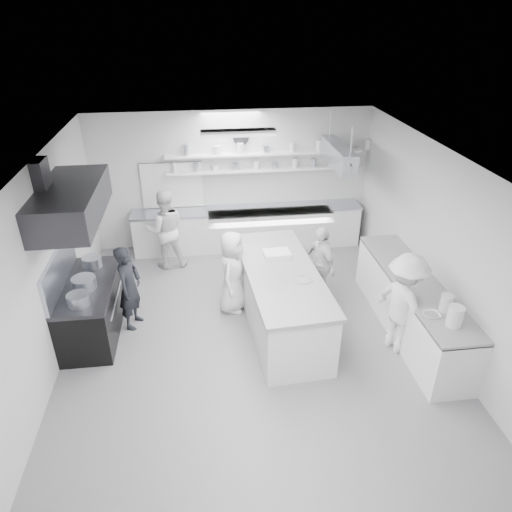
{
  "coord_description": "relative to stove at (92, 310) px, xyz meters",
  "views": [
    {
      "loc": [
        -0.72,
        -6.22,
        4.9
      ],
      "look_at": [
        0.15,
        0.6,
        1.16
      ],
      "focal_mm": 32.7,
      "sensor_mm": 36.0,
      "label": 1
    }
  ],
  "objects": [
    {
      "name": "floor",
      "position": [
        2.6,
        -0.4,
        -0.46
      ],
      "size": [
        6.0,
        7.0,
        0.02
      ],
      "primitive_type": "cube",
      "color": "gray",
      "rests_on": "ground"
    },
    {
      "name": "ceiling",
      "position": [
        2.6,
        -0.4,
        2.56
      ],
      "size": [
        6.0,
        7.0,
        0.02
      ],
      "primitive_type": "cube",
      "color": "white",
      "rests_on": "wall_back"
    },
    {
      "name": "wall_back",
      "position": [
        2.6,
        3.1,
        1.05
      ],
      "size": [
        6.0,
        0.04,
        3.0
      ],
      "primitive_type": "cube",
      "color": "silver",
      "rests_on": "floor"
    },
    {
      "name": "wall_front",
      "position": [
        2.6,
        -3.9,
        1.05
      ],
      "size": [
        6.0,
        0.04,
        3.0
      ],
      "primitive_type": "cube",
      "color": "silver",
      "rests_on": "floor"
    },
    {
      "name": "wall_left",
      "position": [
        -0.4,
        -0.4,
        1.05
      ],
      "size": [
        0.04,
        7.0,
        3.0
      ],
      "primitive_type": "cube",
      "color": "silver",
      "rests_on": "floor"
    },
    {
      "name": "wall_right",
      "position": [
        5.6,
        -0.4,
        1.05
      ],
      "size": [
        0.04,
        7.0,
        3.0
      ],
      "primitive_type": "cube",
      "color": "silver",
      "rests_on": "floor"
    },
    {
      "name": "stove",
      "position": [
        0.0,
        0.0,
        0.0
      ],
      "size": [
        0.8,
        1.8,
        0.9
      ],
      "primitive_type": "cube",
      "color": "black",
      "rests_on": "floor"
    },
    {
      "name": "exhaust_hood",
      "position": [
        0.0,
        -0.0,
        1.9
      ],
      "size": [
        0.85,
        2.0,
        0.5
      ],
      "primitive_type": "cube",
      "color": "#2A2A2D",
      "rests_on": "wall_left"
    },
    {
      "name": "back_counter",
      "position": [
        2.9,
        2.8,
        0.01
      ],
      "size": [
        5.0,
        0.6,
        0.92
      ],
      "primitive_type": "cube",
      "color": "white",
      "rests_on": "floor"
    },
    {
      "name": "shelf_lower",
      "position": [
        3.3,
        2.97,
        1.3
      ],
      "size": [
        4.2,
        0.26,
        0.04
      ],
      "primitive_type": "cube",
      "color": "white",
      "rests_on": "wall_back"
    },
    {
      "name": "shelf_upper",
      "position": [
        3.3,
        2.97,
        1.65
      ],
      "size": [
        4.2,
        0.26,
        0.04
      ],
      "primitive_type": "cube",
      "color": "white",
      "rests_on": "wall_back"
    },
    {
      "name": "pass_through_window",
      "position": [
        1.3,
        3.08,
        1.0
      ],
      "size": [
        1.3,
        0.04,
        1.0
      ],
      "primitive_type": "cube",
      "color": "black",
      "rests_on": "wall_back"
    },
    {
      "name": "wall_clock",
      "position": [
        2.8,
        3.06,
        2.0
      ],
      "size": [
        0.32,
        0.05,
        0.32
      ],
      "primitive_type": "cylinder",
      "rotation": [
        1.57,
        0.0,
        0.0
      ],
      "color": "silver",
      "rests_on": "wall_back"
    },
    {
      "name": "right_counter",
      "position": [
        5.25,
        -0.6,
        0.02
      ],
      "size": [
        0.74,
        3.3,
        0.94
      ],
      "primitive_type": "cube",
      "color": "white",
      "rests_on": "floor"
    },
    {
      "name": "pot_rack",
      "position": [
        4.6,
        2.0,
        1.85
      ],
      "size": [
        0.3,
        1.6,
        0.4
      ],
      "primitive_type": "cube",
      "color": "#AAAFBB",
      "rests_on": "ceiling"
    },
    {
      "name": "light_fixture_front",
      "position": [
        2.6,
        -2.2,
        2.49
      ],
      "size": [
        1.3,
        0.25,
        0.1
      ],
      "primitive_type": "cube",
      "color": "white",
      "rests_on": "ceiling"
    },
    {
      "name": "light_fixture_rear",
      "position": [
        2.6,
        1.4,
        2.49
      ],
      "size": [
        1.3,
        0.25,
        0.1
      ],
      "primitive_type": "cube",
      "color": "white",
      "rests_on": "ceiling"
    },
    {
      "name": "prep_island",
      "position": [
        3.12,
        -0.22,
        0.07
      ],
      "size": [
        1.24,
        2.9,
        1.05
      ],
      "primitive_type": "cube",
      "rotation": [
        0.0,
        0.0,
        0.06
      ],
      "color": "white",
      "rests_on": "floor"
    },
    {
      "name": "stove_pot",
      "position": [
        0.0,
        -0.14,
        0.58
      ],
      "size": [
        0.37,
        0.37,
        0.24
      ],
      "primitive_type": "cylinder",
      "color": "#AAAFBB",
      "rests_on": "stove"
    },
    {
      "name": "cook_stove",
      "position": [
        0.63,
        0.13,
        0.3
      ],
      "size": [
        0.51,
        0.63,
        1.5
      ],
      "primitive_type": "imported",
      "rotation": [
        0.0,
        0.0,
        1.25
      ],
      "color": "black",
      "rests_on": "floor"
    },
    {
      "name": "cook_back",
      "position": [
        1.14,
        2.16,
        0.39
      ],
      "size": [
        0.88,
        0.72,
        1.67
      ],
      "primitive_type": "imported",
      "rotation": [
        0.0,
        0.0,
        -3.04
      ],
      "color": "white",
      "rests_on": "floor"
    },
    {
      "name": "cook_island_left",
      "position": [
        2.36,
        0.4,
        0.31
      ],
      "size": [
        0.73,
        0.87,
        1.52
      ],
      "primitive_type": "imported",
      "rotation": [
        0.0,
        0.0,
        1.18
      ],
      "color": "white",
      "rests_on": "floor"
    },
    {
      "name": "cook_island_right",
      "position": [
        3.99,
        0.57,
        0.27
      ],
      "size": [
        0.59,
        0.92,
        1.45
      ],
      "primitive_type": "imported",
      "rotation": [
        0.0,
        0.0,
        -1.28
      ],
      "color": "white",
      "rests_on": "floor"
    },
    {
      "name": "cook_right",
      "position": [
        4.89,
        -1.03,
        0.39
      ],
      "size": [
        0.97,
        1.24,
        1.69
      ],
      "primitive_type": "imported",
      "rotation": [
        0.0,
        0.0,
        1.93
      ],
      "color": "white",
      "rests_on": "floor"
    },
    {
      "name": "bowl_island_a",
      "position": [
        3.41,
        -0.56,
        0.63
      ],
      "size": [
        0.32,
        0.32,
        0.06
      ],
      "primitive_type": "imported",
      "rotation": [
        0.0,
        0.0,
        0.39
      ],
      "color": "#AAAFBB",
      "rests_on": "prep_island"
    },
    {
      "name": "bowl_island_b",
      "position": [
        3.3,
        -0.57,
        0.63
      ],
      "size": [
        0.25,
        0.25,
        0.06
      ],
      "primitive_type": "imported",
      "rotation": [
        0.0,
        0.0,
        -0.28
      ],
      "color": "white",
      "rests_on": "prep_island"
    },
    {
      "name": "bowl_right",
      "position": [
        5.07,
        -1.53,
        0.52
      ],
      "size": [
        0.25,
        0.25,
        0.06
      ],
      "primitive_type": "imported",
      "rotation": [
        0.0,
        0.0,
        -0.03
      ],
      "color": "white",
      "rests_on": "right_counter"
    }
  ]
}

